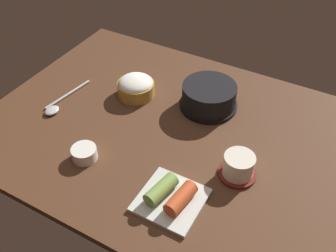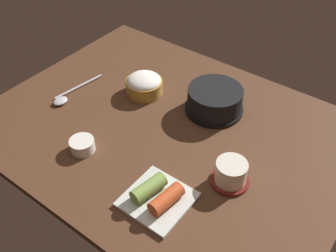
{
  "view_description": "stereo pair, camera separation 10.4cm",
  "coord_description": "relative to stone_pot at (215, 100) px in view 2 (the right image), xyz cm",
  "views": [
    {
      "loc": [
        39.56,
        -69.45,
        74.67
      ],
      "look_at": [
        2.0,
        -2.0,
        5.0
      ],
      "focal_mm": 41.33,
      "sensor_mm": 36.0,
      "label": 1
    },
    {
      "loc": [
        48.27,
        -63.8,
        74.67
      ],
      "look_at": [
        2.0,
        -2.0,
        5.0
      ],
      "focal_mm": 41.33,
      "sensor_mm": 36.0,
      "label": 2
    }
  ],
  "objects": [
    {
      "name": "dining_table",
      "position": [
        -6.52,
        -14.43,
        -4.81
      ],
      "size": [
        100.0,
        76.0,
        2.0
      ],
      "primitive_type": "cube",
      "color": "#4C2D1C",
      "rests_on": "ground"
    },
    {
      "name": "stone_pot",
      "position": [
        0.0,
        0.0,
        0.0
      ],
      "size": [
        17.01,
        17.01,
        7.36
      ],
      "color": "black",
      "rests_on": "dining_table"
    },
    {
      "name": "rice_bowl",
      "position": [
        -21.68,
        -5.69,
        -0.66
      ],
      "size": [
        11.26,
        11.26,
        6.37
      ],
      "color": "#B78C38",
      "rests_on": "dining_table"
    },
    {
      "name": "tea_cup_with_saucer",
      "position": [
        17.45,
        -20.95,
        -0.7
      ],
      "size": [
        9.44,
        9.44,
        6.32
      ],
      "color": "maroon",
      "rests_on": "dining_table"
    },
    {
      "name": "kimchi_plate",
      "position": [
        7.09,
        -35.94,
        -2.13
      ],
      "size": [
        14.5,
        14.5,
        4.57
      ],
      "color": "silver",
      "rests_on": "dining_table"
    },
    {
      "name": "side_bowl_near",
      "position": [
        -18.79,
        -34.6,
        -2.01
      ],
      "size": [
        6.51,
        6.51,
        3.34
      ],
      "color": "white",
      "rests_on": "dining_table"
    },
    {
      "name": "spoon",
      "position": [
        -39.02,
        -21.8,
        -3.2
      ],
      "size": [
        4.75,
        19.75,
        1.35
      ],
      "color": "#B7B7BC",
      "rests_on": "dining_table"
    }
  ]
}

